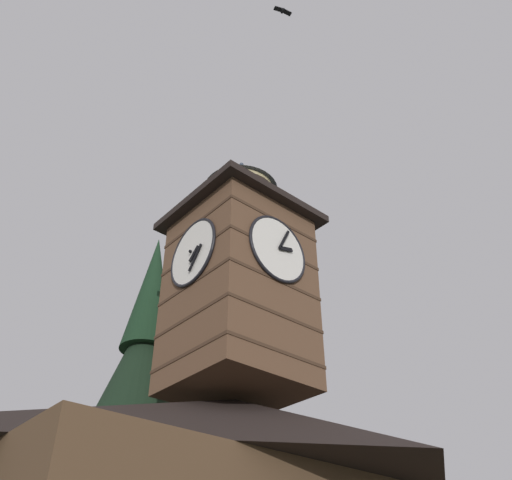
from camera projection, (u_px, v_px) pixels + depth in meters
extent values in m
pyramid|color=black|center=(233.00, 447.00, 15.32)|extent=(13.88, 9.04, 2.64)
cube|color=brown|center=(239.00, 302.00, 17.45)|extent=(3.58, 3.58, 5.90)
cube|color=#432E20|center=(237.00, 370.00, 16.16)|extent=(3.62, 3.62, 0.10)
cube|color=#432E20|center=(238.00, 335.00, 16.79)|extent=(3.62, 3.62, 0.10)
cube|color=#432E20|center=(239.00, 303.00, 17.43)|extent=(3.62, 3.62, 0.10)
cube|color=#432E20|center=(239.00, 273.00, 18.07)|extent=(3.62, 3.62, 0.10)
cube|color=#432E20|center=(240.00, 244.00, 18.70)|extent=(3.62, 3.62, 0.10)
cylinder|color=white|center=(277.00, 249.00, 16.92)|extent=(2.17, 0.10, 2.17)
torus|color=black|center=(278.00, 249.00, 16.91)|extent=(2.27, 0.10, 2.27)
cube|color=black|center=(286.00, 249.00, 17.04)|extent=(0.56, 0.04, 0.26)
cube|color=black|center=(284.00, 239.00, 17.20)|extent=(0.47, 0.04, 0.83)
sphere|color=black|center=(280.00, 248.00, 16.86)|extent=(0.10, 0.10, 0.10)
cylinder|color=white|center=(193.00, 253.00, 17.08)|extent=(0.10, 2.17, 2.17)
torus|color=black|center=(193.00, 252.00, 17.07)|extent=(0.10, 2.27, 2.27)
cube|color=black|center=(194.00, 254.00, 16.80)|extent=(0.04, 0.48, 0.46)
cube|color=black|center=(195.00, 257.00, 16.65)|extent=(0.04, 0.61, 0.75)
sphere|color=black|center=(190.00, 251.00, 17.02)|extent=(0.10, 0.10, 0.10)
cube|color=black|center=(240.00, 223.00, 19.22)|extent=(4.28, 4.28, 0.25)
cylinder|color=#D1BC84|center=(241.00, 205.00, 19.68)|extent=(2.32, 2.32, 1.36)
cylinder|color=#2D2319|center=(240.00, 215.00, 19.42)|extent=(2.38, 2.38, 0.10)
cylinder|color=#2D2319|center=(241.00, 205.00, 19.68)|extent=(2.38, 2.38, 0.10)
cylinder|color=#2D2319|center=(241.00, 195.00, 19.94)|extent=(2.38, 2.38, 0.10)
cone|color=#424C5B|center=(241.00, 178.00, 20.39)|extent=(2.62, 2.62, 1.12)
sphere|color=#384251|center=(241.00, 165.00, 20.77)|extent=(0.16, 0.16, 0.16)
cone|color=black|center=(131.00, 467.00, 18.32)|extent=(4.86, 4.86, 4.01)
cone|color=black|center=(144.00, 364.00, 20.37)|extent=(3.41, 3.41, 5.02)
cone|color=#17311D|center=(153.00, 291.00, 22.14)|extent=(1.95, 1.95, 5.03)
sphere|color=silver|center=(45.00, 476.00, 53.69)|extent=(1.60, 1.60, 1.60)
ellipsoid|color=black|center=(283.00, 11.00, 18.06)|extent=(0.17, 0.23, 0.12)
cube|color=black|center=(287.00, 12.00, 18.11)|extent=(0.33, 0.23, 0.08)
cube|color=black|center=(278.00, 9.00, 18.02)|extent=(0.33, 0.23, 0.08)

